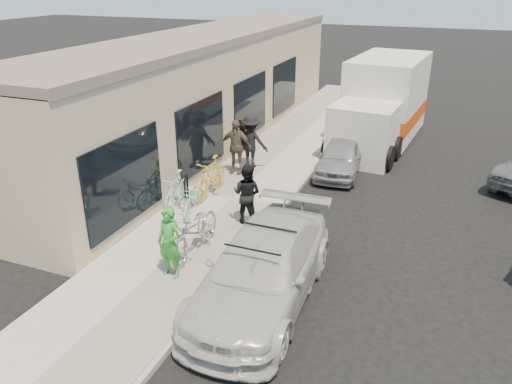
% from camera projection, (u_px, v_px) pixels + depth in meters
% --- Properties ---
extents(ground, '(120.00, 120.00, 0.00)m').
position_uv_depth(ground, '(258.00, 266.00, 11.54)').
color(ground, black).
rests_on(ground, ground).
extents(sidewalk, '(3.00, 34.00, 0.15)m').
position_uv_depth(sidewalk, '(233.00, 200.00, 14.74)').
color(sidewalk, '#AFA89D').
rests_on(sidewalk, ground).
extents(curb, '(0.12, 34.00, 0.13)m').
position_uv_depth(curb, '(282.00, 208.00, 14.22)').
color(curb, '#9F9A91').
rests_on(curb, ground).
extents(storefront, '(3.60, 20.00, 4.22)m').
position_uv_depth(storefront, '(208.00, 89.00, 19.26)').
color(storefront, tan).
rests_on(storefront, ground).
extents(bike_rack, '(0.24, 0.53, 0.79)m').
position_uv_depth(bike_rack, '(186.00, 187.00, 14.21)').
color(bike_rack, black).
rests_on(bike_rack, sidewalk).
extents(sandwich_board, '(0.82, 0.82, 1.03)m').
position_uv_depth(sandwich_board, '(244.00, 136.00, 18.53)').
color(sandwich_board, black).
rests_on(sandwich_board, sidewalk).
extents(sedan_white, '(2.19, 5.05, 1.49)m').
position_uv_depth(sedan_white, '(262.00, 269.00, 10.07)').
color(sedan_white, '#BABAB6').
rests_on(sedan_white, ground).
extents(sedan_silver, '(1.53, 3.47, 1.16)m').
position_uv_depth(sedan_silver, '(341.00, 156.00, 16.72)').
color(sedan_silver, '#9F9FA4').
rests_on(sedan_silver, ground).
extents(moving_truck, '(3.02, 6.78, 3.25)m').
position_uv_depth(moving_truck, '(382.00, 106.00, 19.64)').
color(moving_truck, silver).
rests_on(moving_truck, ground).
extents(tandem_bike, '(0.80, 2.22, 1.16)m').
position_uv_depth(tandem_bike, '(195.00, 231.00, 11.55)').
color(tandem_bike, silver).
rests_on(tandem_bike, sidewalk).
extents(woman_rider, '(0.64, 0.47, 1.61)m').
position_uv_depth(woman_rider, '(169.00, 243.00, 10.60)').
color(woman_rider, green).
rests_on(woman_rider, sidewalk).
extents(man_standing, '(0.82, 0.66, 1.62)m').
position_uv_depth(man_standing, '(247.00, 194.00, 12.94)').
color(man_standing, black).
rests_on(man_standing, sidewalk).
extents(cruiser_bike_a, '(0.75, 1.79, 1.04)m').
position_uv_depth(cruiser_bike_a, '(176.00, 191.00, 13.83)').
color(cruiser_bike_a, '#98E3C5').
rests_on(cruiser_bike_a, sidewalk).
extents(cruiser_bike_b, '(1.12, 1.78, 0.89)m').
position_uv_depth(cruiser_bike_b, '(191.00, 197.00, 13.64)').
color(cruiser_bike_b, '#98E3C5').
rests_on(cruiser_bike_b, sidewalk).
extents(cruiser_bike_c, '(0.56, 1.89, 1.13)m').
position_uv_depth(cruiser_bike_c, '(211.00, 177.00, 14.70)').
color(cruiser_bike_c, gold).
rests_on(cruiser_bike_c, sidewalk).
extents(bystander_a, '(1.19, 0.73, 1.79)m').
position_uv_depth(bystander_a, '(251.00, 142.00, 16.70)').
color(bystander_a, black).
rests_on(bystander_a, sidewalk).
extents(bystander_b, '(1.08, 0.50, 1.80)m').
position_uv_depth(bystander_b, '(236.00, 147.00, 16.19)').
color(bystander_b, brown).
rests_on(bystander_b, sidewalk).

